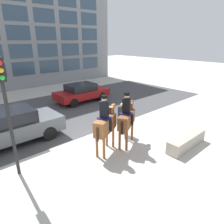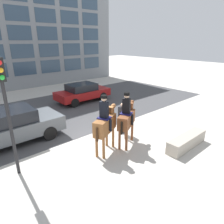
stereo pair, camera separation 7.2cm
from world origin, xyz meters
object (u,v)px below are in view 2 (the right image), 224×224
object	(u,v)px
mounted_horse_lead	(105,123)
planter_ledge	(187,142)
mounted_horse_companion	(127,118)
street_car_far_lane	(83,92)
street_car_near_lane	(10,126)
pedestrian_bystander	(122,116)
traffic_light	(6,101)

from	to	relation	value
mounted_horse_lead	planter_ledge	xyz separation A→B (m)	(2.90, -2.12, -1.03)
mounted_horse_companion	planter_ledge	size ratio (longest dim) A/B	1.03
street_car_far_lane	street_car_near_lane	bearing A→B (deg)	-151.39
pedestrian_bystander	mounted_horse_companion	bearing A→B (deg)	30.20
street_car_far_lane	planter_ledge	world-z (taller)	street_car_far_lane
mounted_horse_lead	street_car_far_lane	xyz separation A→B (m)	(3.44, 6.87, -0.57)
street_car_far_lane	traffic_light	world-z (taller)	traffic_light
street_car_far_lane	traffic_light	bearing A→B (deg)	-138.46
pedestrian_bystander	planter_ledge	bearing A→B (deg)	86.69
street_car_near_lane	street_car_far_lane	bearing A→B (deg)	28.61
street_car_near_lane	street_car_far_lane	size ratio (longest dim) A/B	1.09
traffic_light	planter_ledge	xyz separation A→B (m)	(6.19, -3.03, -2.42)
mounted_horse_companion	planter_ledge	xyz separation A→B (m)	(1.80, -1.97, -1.01)
mounted_horse_companion	street_car_far_lane	distance (m)	7.41
planter_ledge	street_car_far_lane	bearing A→B (deg)	86.57
mounted_horse_lead	street_car_far_lane	world-z (taller)	mounted_horse_lead
street_car_near_lane	traffic_light	bearing A→B (deg)	-102.41
mounted_horse_lead	planter_ledge	size ratio (longest dim) A/B	1.05
pedestrian_bystander	planter_ledge	world-z (taller)	pedestrian_bystander
mounted_horse_lead	traffic_light	distance (m)	3.69
mounted_horse_companion	traffic_light	bearing A→B (deg)	137.64
mounted_horse_companion	pedestrian_bystander	distance (m)	1.20
street_car_far_lane	traffic_light	size ratio (longest dim) A/B	1.03
mounted_horse_companion	pedestrian_bystander	size ratio (longest dim) A/B	1.52
mounted_horse_companion	street_car_near_lane	xyz separation A→B (m)	(-3.82, 3.66, -0.47)
traffic_light	planter_ledge	size ratio (longest dim) A/B	1.69
mounted_horse_companion	street_car_near_lane	distance (m)	5.31
mounted_horse_lead	mounted_horse_companion	xyz separation A→B (m)	(1.10, -0.14, -0.01)
pedestrian_bystander	traffic_light	xyz separation A→B (m)	(-5.06, 0.11, 1.75)
pedestrian_bystander	planter_ledge	size ratio (longest dim) A/B	0.68
pedestrian_bystander	street_car_near_lane	distance (m)	5.24
mounted_horse_lead	mounted_horse_companion	distance (m)	1.11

